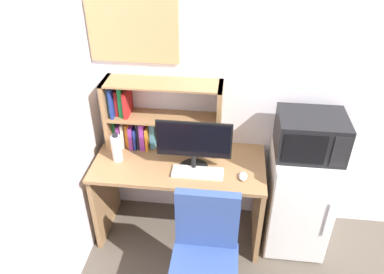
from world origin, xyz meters
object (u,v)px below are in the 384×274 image
mini_fridge (297,198)px  microwave (310,135)px  keyboard (198,173)px  hutch_bookshelf (146,116)px  monitor (194,144)px  water_bottle (117,148)px  computer_mouse (243,176)px  wall_corkboard (133,31)px  desk_chair (204,269)px

mini_fridge → microwave: (0.00, 0.00, 0.58)m
keyboard → hutch_bookshelf: bearing=143.4°
keyboard → mini_fridge: 0.84m
monitor → keyboard: bearing=-58.0°
hutch_bookshelf → water_bottle: (-0.19, -0.22, -0.15)m
computer_mouse → mini_fridge: mini_fridge is taller
water_bottle → wall_corkboard: size_ratio=0.36×
keyboard → computer_mouse: computer_mouse is taller
monitor → computer_mouse: 0.42m
computer_mouse → desk_chair: bearing=-111.5°
mini_fridge → desk_chair: size_ratio=0.93×
computer_mouse → water_bottle: (-0.94, 0.11, 0.09)m
mini_fridge → wall_corkboard: wall_corkboard is taller
water_bottle → mini_fridge: 1.44m
desk_chair → wall_corkboard: bearing=121.8°
keyboard → mini_fridge: bearing=11.3°
computer_mouse → water_bottle: water_bottle is taller
keyboard → microwave: 0.83m
keyboard → computer_mouse: size_ratio=3.76×
microwave → desk_chair: size_ratio=0.49×
computer_mouse → microwave: (0.44, 0.17, 0.27)m
hutch_bookshelf → computer_mouse: bearing=-23.7°
water_bottle → hutch_bookshelf: bearing=50.0°
hutch_bookshelf → wall_corkboard: bearing=127.5°
water_bottle → computer_mouse: bearing=-6.6°
water_bottle → mini_fridge: water_bottle is taller
computer_mouse → desk_chair: 0.68m
wall_corkboard → keyboard: bearing=-39.6°
monitor → hutch_bookshelf: bearing=146.3°
hutch_bookshelf → keyboard: size_ratio=2.38×
microwave → keyboard: bearing=-168.5°
computer_mouse → mini_fridge: bearing=20.4°
monitor → wall_corkboard: wall_corkboard is taller
microwave → monitor: bearing=-172.9°
water_bottle → keyboard: bearing=-8.9°
hutch_bookshelf → computer_mouse: 0.86m
hutch_bookshelf → water_bottle: size_ratio=3.78×
hutch_bookshelf → microwave: (1.20, -0.16, 0.03)m
water_bottle → wall_corkboard: bearing=70.7°
monitor → water_bottle: (-0.58, 0.04, -0.11)m
keyboard → wall_corkboard: (-0.50, 0.42, 0.88)m
desk_chair → computer_mouse: bearing=68.5°
microwave → wall_corkboard: (-1.27, 0.26, 0.60)m
wall_corkboard → water_bottle: bearing=-109.3°
computer_mouse → mini_fridge: 0.57m
monitor → microwave: size_ratio=1.15×
monitor → wall_corkboard: (-0.47, 0.36, 0.67)m
microwave → wall_corkboard: size_ratio=0.72×
hutch_bookshelf → desk_chair: size_ratio=0.93×
water_bottle → monitor: bearing=-3.9°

